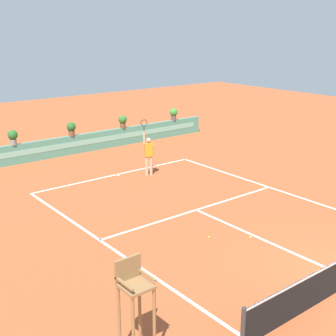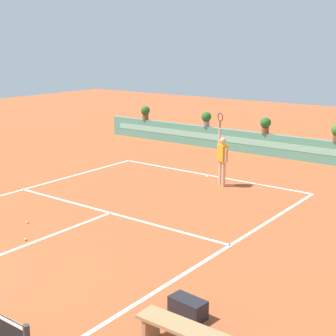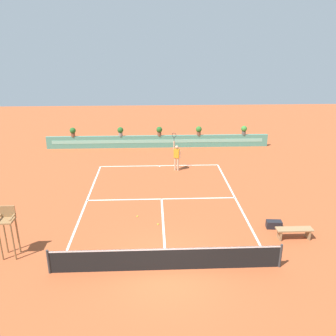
{
  "view_description": "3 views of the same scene",
  "coord_description": "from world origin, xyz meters",
  "views": [
    {
      "loc": [
        -10.77,
        -5.52,
        6.52
      ],
      "look_at": [
        0.46,
        8.67,
        1.0
      ],
      "focal_mm": 49.74,
      "sensor_mm": 36.0,
      "label": 1
    },
    {
      "loc": [
        9.89,
        -3.91,
        4.92
      ],
      "look_at": [
        0.46,
        8.67,
        1.0
      ],
      "focal_mm": 53.64,
      "sensor_mm": 36.0,
      "label": 2
    },
    {
      "loc": [
        -0.43,
        -11.39,
        8.33
      ],
      "look_at": [
        0.46,
        8.67,
        1.0
      ],
      "focal_mm": 37.75,
      "sensor_mm": 36.0,
      "label": 3
    }
  ],
  "objects": [
    {
      "name": "gear_bag",
      "position": [
        5.17,
        2.99,
        0.18
      ],
      "size": [
        0.73,
        0.42,
        0.36
      ],
      "primitive_type": "cube",
      "rotation": [
        0.0,
        0.0,
        -0.09
      ],
      "color": "black",
      "rests_on": "ground"
    },
    {
      "name": "tennis_ball_near_baseline",
      "position": [
        -1.27,
        4.36,
        0.03
      ],
      "size": [
        0.07,
        0.07,
        0.07
      ],
      "primitive_type": "sphere",
      "color": "#CCE033",
      "rests_on": "ground"
    },
    {
      "name": "tennis_player",
      "position": [
        1.13,
        10.93,
        1.05
      ],
      "size": [
        0.57,
        0.35,
        2.58
      ],
      "color": "tan",
      "rests_on": "ground"
    },
    {
      "name": "potted_plant_left",
      "position": [
        -3.03,
        16.39,
        1.41
      ],
      "size": [
        0.48,
        0.48,
        0.72
      ],
      "color": "gray",
      "rests_on": "back_wall_barrier"
    },
    {
      "name": "bench_courtside",
      "position": [
        5.73,
        2.0,
        0.38
      ],
      "size": [
        1.6,
        0.44,
        0.51
      ],
      "color": "#99754C",
      "rests_on": "ground"
    },
    {
      "name": "back_wall_barrier",
      "position": [
        0.0,
        16.39,
        0.5
      ],
      "size": [
        18.0,
        0.21,
        1.0
      ],
      "color": "#4C8E7A",
      "rests_on": "ground"
    },
    {
      "name": "ground_plane",
      "position": [
        0.0,
        6.0,
        0.0
      ],
      "size": [
        60.0,
        60.0,
        0.0
      ],
      "primitive_type": "plane",
      "color": "#A84C28"
    },
    {
      "name": "tennis_ball_mid_court",
      "position": [
        -0.25,
        3.51,
        0.03
      ],
      "size": [
        0.07,
        0.07,
        0.07
      ],
      "primitive_type": "sphere",
      "color": "#CCE033",
      "rests_on": "ground"
    },
    {
      "name": "potted_plant_far_left",
      "position": [
        -6.83,
        16.39,
        1.41
      ],
      "size": [
        0.48,
        0.48,
        0.72
      ],
      "color": "brown",
      "rests_on": "back_wall_barrier"
    },
    {
      "name": "potted_plant_centre",
      "position": [
        0.09,
        16.39,
        1.41
      ],
      "size": [
        0.48,
        0.48,
        0.72
      ],
      "color": "brown",
      "rests_on": "back_wall_barrier"
    },
    {
      "name": "court_lines",
      "position": [
        0.0,
        6.72,
        0.0
      ],
      "size": [
        8.32,
        11.94,
        0.01
      ],
      "color": "white",
      "rests_on": "ground"
    }
  ]
}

